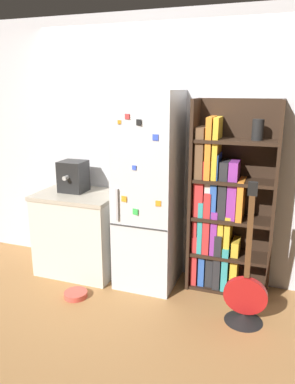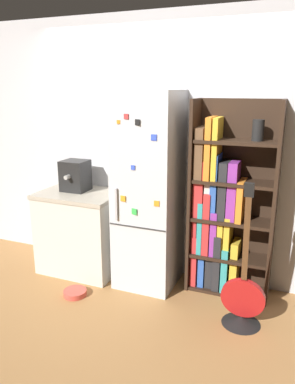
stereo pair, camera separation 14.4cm
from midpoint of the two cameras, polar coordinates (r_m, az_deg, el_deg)
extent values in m
plane|color=#A87542|center=(3.81, -1.81, -14.44)|extent=(16.00, 16.00, 0.00)
cube|color=silver|center=(3.79, 0.66, 6.41)|extent=(8.00, 0.05, 2.60)
cube|color=silver|center=(3.58, -0.97, 0.05)|extent=(0.56, 0.57, 1.89)
cube|color=#333333|center=(3.41, -2.66, -5.42)|extent=(0.55, 0.01, 0.01)
cube|color=#B2B2B7|center=(3.41, -5.86, -1.93)|extent=(0.02, 0.02, 0.30)
cube|color=orange|center=(3.26, -5.60, 10.57)|extent=(0.03, 0.01, 0.03)
cube|color=red|center=(3.22, -4.42, 11.40)|extent=(0.04, 0.01, 0.04)
cube|color=blue|center=(3.26, -3.32, 3.72)|extent=(0.04, 0.01, 0.04)
cube|color=orange|center=(3.37, -4.83, -1.07)|extent=(0.05, 0.01, 0.05)
cube|color=orange|center=(3.26, 0.38, -1.77)|extent=(0.05, 0.01, 0.05)
cube|color=blue|center=(3.15, -0.11, 8.31)|extent=(0.05, 0.01, 0.05)
cube|color=black|center=(3.19, -2.66, 10.54)|extent=(0.05, 0.02, 0.05)
cube|color=green|center=(3.36, -3.09, -3.04)|extent=(0.06, 0.02, 0.06)
cube|color=black|center=(3.58, 5.83, -0.65)|extent=(0.03, 0.33, 1.82)
cube|color=black|center=(3.49, 17.65, -1.77)|extent=(0.03, 0.33, 1.82)
cube|color=black|center=(3.66, 12.01, -0.56)|extent=(0.77, 0.03, 1.82)
cube|color=black|center=(3.87, 10.92, -13.98)|extent=(0.71, 0.30, 0.03)
cube|color=black|center=(3.71, 11.20, -9.29)|extent=(0.71, 0.30, 0.03)
cube|color=black|center=(3.57, 11.50, -4.00)|extent=(0.71, 0.30, 0.03)
cube|color=black|center=(3.47, 11.83, 1.66)|extent=(0.71, 0.30, 0.03)
cube|color=black|center=(3.40, 12.17, 7.60)|extent=(0.71, 0.30, 0.03)
cube|color=red|center=(3.78, 6.33, -9.89)|extent=(0.06, 0.22, 0.51)
cube|color=#2D59B2|center=(3.80, 7.43, -10.64)|extent=(0.06, 0.23, 0.41)
cube|color=#262628|center=(3.75, 8.62, -9.37)|extent=(0.07, 0.22, 0.61)
cube|color=#262628|center=(3.74, 9.72, -9.95)|extent=(0.07, 0.26, 0.55)
cube|color=teal|center=(3.76, 10.83, -10.89)|extent=(0.06, 0.28, 0.43)
cube|color=gold|center=(3.74, 12.07, -10.59)|extent=(0.07, 0.22, 0.49)
cube|color=red|center=(3.67, 6.42, -5.30)|extent=(0.04, 0.24, 0.45)
cube|color=teal|center=(3.65, 7.25, -4.96)|extent=(0.05, 0.26, 0.51)
cube|color=red|center=(3.63, 8.18, -4.37)|extent=(0.06, 0.27, 0.60)
cube|color=purple|center=(3.63, 9.21, -5.78)|extent=(0.06, 0.25, 0.43)
cube|color=gold|center=(3.63, 10.12, -6.19)|extent=(0.05, 0.22, 0.39)
cube|color=gold|center=(3.63, 11.11, -6.20)|extent=(0.05, 0.25, 0.39)
cube|color=red|center=(3.54, 6.96, 0.75)|extent=(0.09, 0.23, 0.53)
cube|color=silver|center=(3.53, 8.25, 0.69)|extent=(0.05, 0.21, 0.53)
cube|color=#2D59B2|center=(3.50, 9.17, 1.03)|extent=(0.06, 0.22, 0.59)
cube|color=#262628|center=(3.51, 10.48, 0.49)|extent=(0.07, 0.26, 0.53)
cube|color=purple|center=(3.48, 11.78, 0.33)|extent=(0.08, 0.22, 0.53)
cube|color=orange|center=(3.50, 12.93, -1.07)|extent=(0.05, 0.27, 0.37)
cube|color=brown|center=(3.48, 7.06, 6.05)|extent=(0.08, 0.27, 0.46)
cube|color=orange|center=(3.45, 8.39, 6.71)|extent=(0.05, 0.28, 0.56)
cube|color=gold|center=(3.44, 9.35, 6.61)|extent=(0.05, 0.25, 0.55)
cylinder|color=black|center=(3.37, 15.28, 9.13)|extent=(0.10, 0.10, 0.18)
cube|color=beige|center=(4.06, -11.27, -6.29)|extent=(0.81, 0.60, 0.82)
cube|color=#B2A893|center=(3.92, -11.60, -0.43)|extent=(0.83, 0.62, 0.04)
cube|color=black|center=(3.95, -12.26, 2.35)|extent=(0.26, 0.24, 0.32)
cylinder|color=#A5A39E|center=(3.83, -13.43, 2.09)|extent=(0.04, 0.06, 0.04)
cone|color=black|center=(3.42, 13.21, -18.17)|extent=(0.32, 0.32, 0.06)
cylinder|color=#B21919|center=(3.30, 13.44, -15.14)|extent=(0.36, 0.09, 0.36)
cube|color=brown|center=(3.00, 13.93, -6.89)|extent=(0.04, 0.12, 0.72)
cube|color=black|center=(2.81, 14.34, 0.47)|extent=(0.07, 0.04, 0.11)
cylinder|color=#D84C3F|center=(3.73, -12.00, -15.02)|extent=(0.22, 0.22, 0.05)
torus|color=#D84C3F|center=(3.72, -12.02, -14.75)|extent=(0.22, 0.22, 0.01)
camera|label=1|loc=(0.07, -91.15, -0.32)|focal=35.00mm
camera|label=2|loc=(0.07, 88.85, 0.32)|focal=35.00mm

